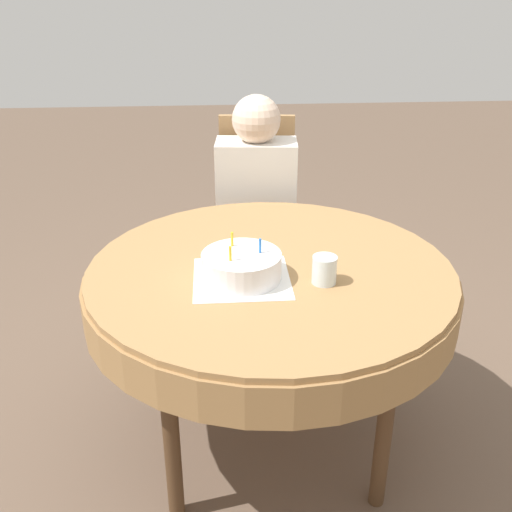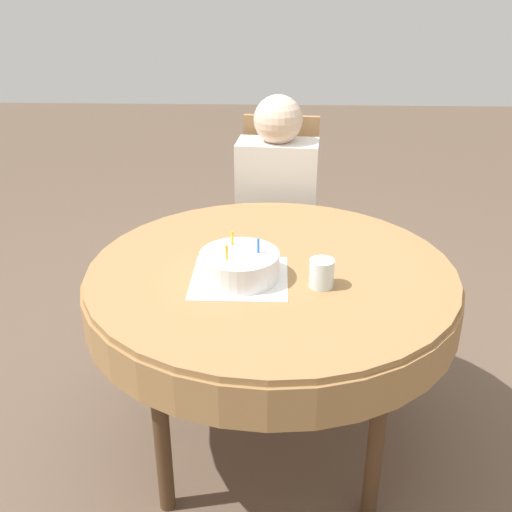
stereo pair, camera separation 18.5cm
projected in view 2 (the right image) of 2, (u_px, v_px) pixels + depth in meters
The scene contains 7 objects.
ground_plane at pixel (269, 438), 2.20m from camera, with size 12.00×12.00×0.00m, color brown.
dining_table at pixel (271, 290), 1.93m from camera, with size 1.18×1.18×0.70m.
chair at pixel (278, 221), 2.76m from camera, with size 0.41×0.41×0.97m.
person at pixel (276, 197), 2.61m from camera, with size 0.36×0.31×1.09m.
napkin at pixel (240, 277), 1.83m from camera, with size 0.29×0.29×0.00m.
birthday_cake at pixel (240, 265), 1.81m from camera, with size 0.24×0.24×0.13m.
drinking_glass at pixel (322, 273), 1.76m from camera, with size 0.07×0.07×0.09m.
Camera 2 is at (0.01, -1.69, 1.55)m, focal length 42.00 mm.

